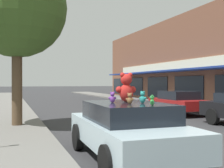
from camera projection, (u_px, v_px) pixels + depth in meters
The scene contains 9 objects.
plush_art_car at pixel (128, 128), 6.83m from camera, with size 2.18×4.42×1.38m.
teddy_bear_giant at pixel (126, 88), 7.14m from camera, with size 0.55×0.34×0.75m.
teddy_bear_purple at pixel (112, 97), 6.89m from camera, with size 0.20×0.13×0.27m.
teddy_bear_cream at pixel (125, 95), 7.53m from camera, with size 0.24×0.15×0.32m.
teddy_bear_brown at pixel (130, 99), 6.46m from camera, with size 0.19×0.15×0.26m.
teddy_bear_teal at pixel (143, 97), 6.68m from camera, with size 0.16×0.22×0.29m.
teddy_bear_green at pixel (152, 100), 6.03m from camera, with size 0.14×0.17×0.23m.
parked_car_far_right at pixel (178, 102), 16.53m from camera, with size 2.05×4.02×1.36m.
street_tree at pixel (17, 8), 11.39m from camera, with size 4.06×4.06×6.81m.
Camera 1 is at (-6.05, -5.69, 1.88)m, focal length 45.00 mm.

